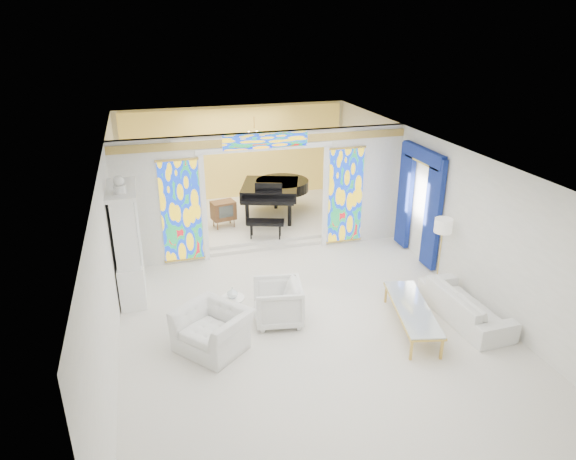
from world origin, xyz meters
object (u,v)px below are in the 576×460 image
object	(u,v)px
armchair_right	(278,303)
sofa	(465,305)
china_cabinet	(128,245)
grand_piano	(276,189)
tv_console	(223,210)
armchair_left	(213,330)
coffee_table	(412,309)

from	to	relation	value
armchair_right	sofa	size ratio (longest dim) A/B	0.43
sofa	armchair_right	bearing A→B (deg)	73.86
sofa	china_cabinet	bearing A→B (deg)	64.45
china_cabinet	grand_piano	bearing A→B (deg)	40.15
armchair_right	grand_piano	size ratio (longest dim) A/B	0.30
sofa	tv_console	size ratio (longest dim) A/B	2.95
grand_piano	tv_console	world-z (taller)	grand_piano
china_cabinet	armchair_right	xyz separation A→B (m)	(2.65, -1.82, -0.76)
armchair_left	sofa	bearing A→B (deg)	46.06
china_cabinet	sofa	size ratio (longest dim) A/B	1.29
coffee_table	grand_piano	size ratio (longest dim) A/B	0.71
armchair_right	grand_piano	xyz separation A→B (m)	(1.32, 5.17, 0.55)
china_cabinet	armchair_left	distance (m)	2.80
armchair_left	grand_piano	distance (m)	6.29
china_cabinet	grand_piano	xyz separation A→B (m)	(3.98, 3.35, -0.21)
sofa	grand_piano	world-z (taller)	grand_piano
sofa	coffee_table	world-z (taller)	sofa
coffee_table	sofa	bearing A→B (deg)	0.93
coffee_table	china_cabinet	bearing A→B (deg)	151.36
china_cabinet	armchair_right	world-z (taller)	china_cabinet
armchair_right	tv_console	bearing A→B (deg)	-167.76
armchair_left	china_cabinet	bearing A→B (deg)	170.43
armchair_right	grand_piano	bearing A→B (deg)	174.71
armchair_right	tv_console	xyz separation A→B (m)	(-0.26, 4.67, 0.23)
sofa	coffee_table	size ratio (longest dim) A/B	0.98
armchair_right	grand_piano	distance (m)	5.36
china_cabinet	armchair_right	distance (m)	3.30
armchair_left	tv_console	bearing A→B (deg)	129.06
armchair_left	grand_piano	world-z (taller)	grand_piano
grand_piano	armchair_left	bearing A→B (deg)	-96.08
grand_piano	china_cabinet	bearing A→B (deg)	-121.00
sofa	tv_console	bearing A→B (deg)	32.30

